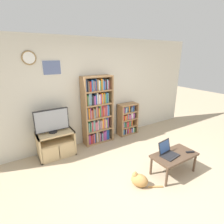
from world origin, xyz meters
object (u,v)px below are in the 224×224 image
television (52,121)px  bookshelf_short (127,119)px  cat (139,180)px  remote_near_laptop (190,152)px  coffee_table (174,157)px  bookshelf_tall (97,111)px  tv_stand (56,144)px  laptop (167,152)px

television → bookshelf_short: television is taller
television → cat: bearing=-60.9°
bookshelf_short → remote_near_laptop: bearing=-90.0°
television → coffee_table: (1.78, -1.83, -0.49)m
bookshelf_tall → coffee_table: (0.64, -1.93, -0.49)m
tv_stand → bookshelf_short: 2.06m
tv_stand → coffee_table: tv_stand is taller
coffee_table → cat: 0.83m
television → bookshelf_tall: bookshelf_tall is taller
remote_near_laptop → tv_stand: bearing=69.7°
tv_stand → television: (-0.04, 0.02, 0.55)m
bookshelf_tall → bookshelf_short: bearing=0.0°
cat → remote_near_laptop: bearing=-47.6°
television → bookshelf_tall: bearing=5.1°
coffee_table → bookshelf_tall: bearing=108.4°
tv_stand → cat: tv_stand is taller
coffee_table → laptop: laptop is taller
bookshelf_tall → coffee_table: bookshelf_tall is taller
bookshelf_tall → laptop: bookshelf_tall is taller
coffee_table → laptop: size_ratio=2.43×
bookshelf_short → laptop: (-0.44, -1.87, 0.03)m
bookshelf_short → coffee_table: 1.96m
television → coffee_table: size_ratio=0.83×
remote_near_laptop → television: bearing=69.9°
remote_near_laptop → cat: size_ratio=0.32×
coffee_table → cat: (-0.80, 0.06, -0.24)m
coffee_table → cat: coffee_table is taller
cat → tv_stand: bearing=80.1°
television → bookshelf_tall: size_ratio=0.42×
bookshelf_tall → remote_near_laptop: (0.95, -2.05, -0.43)m
tv_stand → cat: size_ratio=1.54×
television → cat: (0.98, -1.76, -0.73)m
tv_stand → laptop: (1.61, -1.75, 0.18)m
television → cat: 2.14m
bookshelf_tall → laptop: (0.51, -1.87, -0.38)m
television → laptop: size_ratio=2.00×
tv_stand → bookshelf_short: bookshelf_short is taller
tv_stand → bookshelf_tall: bearing=6.2°
remote_near_laptop → coffee_table: bearing=92.4°
laptop → cat: size_ratio=0.71×
bookshelf_short → cat: bearing=-120.6°
bookshelf_tall → coffee_table: bearing=-71.6°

